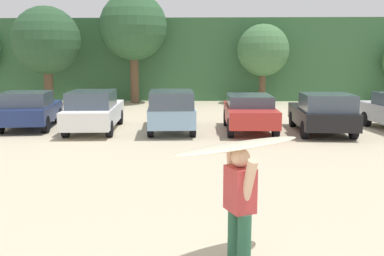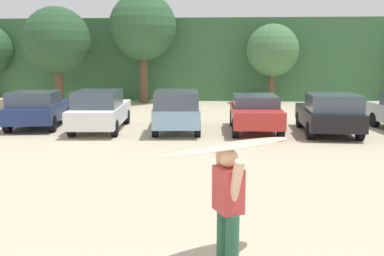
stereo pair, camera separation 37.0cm
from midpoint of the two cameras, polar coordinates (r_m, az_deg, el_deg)
name	(u,v)px [view 1 (the left image)]	position (r m, az deg, el deg)	size (l,w,h in m)	color
hillside_ridge	(209,59)	(34.77, 1.90, 8.79)	(108.00, 12.00, 5.25)	#38663D
tree_right	(46,41)	(27.77, -18.39, 10.47)	(3.92, 3.92, 5.73)	brown
tree_far_right	(133,27)	(27.88, -7.85, 12.58)	(4.07, 4.07, 6.66)	brown
tree_far_left	(263,51)	(27.71, 8.64, 9.71)	(3.13, 3.13, 4.78)	brown
parked_car_navy	(29,109)	(19.41, -20.48, 2.25)	(2.44, 4.15, 1.53)	navy
parked_car_white	(94,110)	(18.08, -12.93, 2.19)	(2.09, 4.75, 1.60)	white
parked_car_sky_blue	(171,110)	(17.46, -3.26, 2.32)	(2.12, 4.51, 1.66)	#84ADD1
parked_car_red	(249,111)	(17.69, 6.71, 2.10)	(1.92, 4.13, 1.42)	#B72D28
parked_car_black	(323,113)	(17.68, 15.72, 1.86)	(2.02, 4.08, 1.57)	black
person_adult	(240,201)	(6.41, 4.44, -9.19)	(0.47, 0.75, 1.73)	#26593F
surfboard_cream	(240,145)	(6.33, 4.47, -2.24)	(2.16, 1.92, 0.13)	beige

